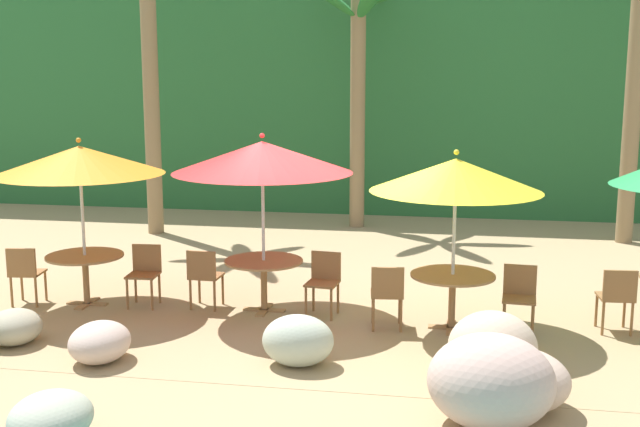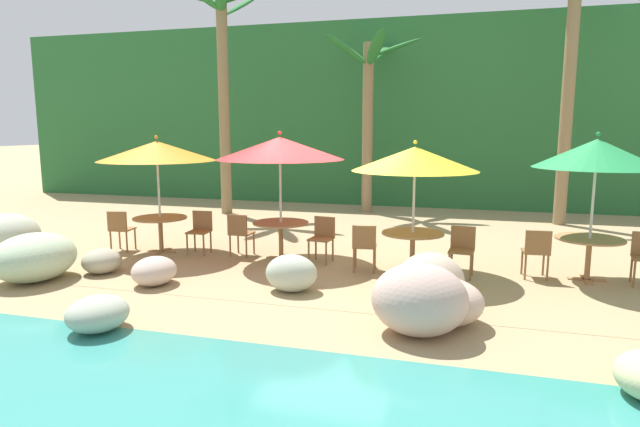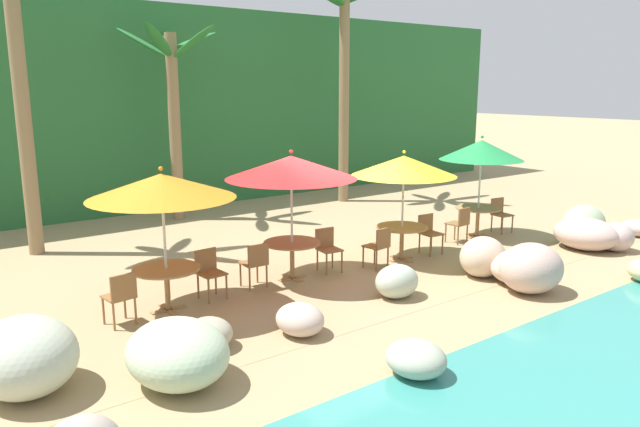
{
  "view_description": "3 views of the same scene",
  "coord_description": "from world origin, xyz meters",
  "views": [
    {
      "loc": [
        1.65,
        -10.47,
        3.37
      ],
      "look_at": [
        -0.28,
        0.43,
        1.36
      ],
      "focal_mm": 44.84,
      "sensor_mm": 36.0,
      "label": 1
    },
    {
      "loc": [
        2.57,
        -9.68,
        2.58
      ],
      "look_at": [
        -0.19,
        -0.0,
        0.96
      ],
      "focal_mm": 30.07,
      "sensor_mm": 36.0,
      "label": 2
    },
    {
      "loc": [
        -7.27,
        -9.14,
        3.67
      ],
      "look_at": [
        -0.36,
        0.04,
        1.22
      ],
      "focal_mm": 33.69,
      "sensor_mm": 36.0,
      "label": 3
    }
  ],
  "objects": [
    {
      "name": "chair_red_seaward",
      "position": [
        -0.16,
        0.07,
        0.51
      ],
      "size": [
        0.46,
        0.47,
        0.87
      ],
      "color": "olive",
      "rests_on": "ground"
    },
    {
      "name": "ground_plane",
      "position": [
        0.0,
        0.0,
        0.0
      ],
      "size": [
        120.0,
        120.0,
        0.0
      ],
      "primitive_type": "plane",
      "color": "tan"
    },
    {
      "name": "chair_yellow_seaward",
      "position": [
        2.46,
        -0.24,
        0.51
      ],
      "size": [
        0.45,
        0.46,
        0.87
      ],
      "color": "olive",
      "rests_on": "ground"
    },
    {
      "name": "umbrella_red",
      "position": [
        -1.01,
        0.07,
        2.18
      ],
      "size": [
        2.48,
        2.48,
        2.51
      ],
      "color": "silver",
      "rests_on": "ground"
    },
    {
      "name": "chair_orange_seaward",
      "position": [
        -2.77,
        0.07,
        0.51
      ],
      "size": [
        0.45,
        0.46,
        0.87
      ],
      "color": "olive",
      "rests_on": "ground"
    },
    {
      "name": "umbrella_yellow",
      "position": [
        1.6,
        -0.27,
        2.04
      ],
      "size": [
        2.21,
        2.21,
        2.36
      ],
      "color": "silver",
      "rests_on": "ground"
    },
    {
      "name": "dining_table_orange",
      "position": [
        -3.61,
        -0.08,
        0.61
      ],
      "size": [
        1.1,
        1.1,
        0.74
      ],
      "color": "#A37547",
      "rests_on": "ground"
    },
    {
      "name": "terrace_deck",
      "position": [
        0.0,
        0.0,
        0.0
      ],
      "size": [
        18.0,
        5.2,
        0.01
      ],
      "color": "tan",
      "rests_on": "ground"
    },
    {
      "name": "umbrella_orange",
      "position": [
        -3.61,
        -0.08,
        2.11
      ],
      "size": [
        2.37,
        2.37,
        2.42
      ],
      "color": "silver",
      "rests_on": "ground"
    },
    {
      "name": "rock_seawall",
      "position": [
        0.11,
        -2.4,
        0.38
      ],
      "size": [
        16.06,
        3.66,
        0.95
      ],
      "color": "#CCA79C",
      "rests_on": "ground"
    },
    {
      "name": "chair_green_inland",
      "position": [
        3.68,
        -0.1,
        0.51
      ],
      "size": [
        0.45,
        0.46,
        0.87
      ],
      "color": "olive",
      "rests_on": "ground"
    },
    {
      "name": "palm_tree_nearest",
      "position": [
        -4.55,
        4.97,
        4.37
      ],
      "size": [
        3.15,
        2.95,
        6.6
      ],
      "color": "olive",
      "rests_on": "ground"
    },
    {
      "name": "chair_orange_inland",
      "position": [
        -4.45,
        -0.28,
        0.51
      ],
      "size": [
        0.47,
        0.48,
        0.87
      ],
      "color": "olive",
      "rests_on": "ground"
    },
    {
      "name": "dining_table_red",
      "position": [
        -1.01,
        0.07,
        0.61
      ],
      "size": [
        1.1,
        1.1,
        0.74
      ],
      "color": "#A37547",
      "rests_on": "ground"
    },
    {
      "name": "foliage_backdrop",
      "position": [
        0.0,
        9.0,
        3.0
      ],
      "size": [
        28.0,
        2.4,
        6.0
      ],
      "color": "#286633",
      "rests_on": "ground"
    },
    {
      "name": "chair_red_inland",
      "position": [
        -1.86,
        0.01,
        0.51
      ],
      "size": [
        0.43,
        0.44,
        0.87
      ],
      "color": "olive",
      "rests_on": "ground"
    },
    {
      "name": "dining_table_yellow",
      "position": [
        1.6,
        -0.27,
        0.61
      ],
      "size": [
        1.1,
        1.1,
        0.74
      ],
      "color": "#A37547",
      "rests_on": "ground"
    },
    {
      "name": "chair_yellow_inland",
      "position": [
        0.77,
        -0.46,
        0.51
      ],
      "size": [
        0.47,
        0.48,
        0.87
      ],
      "color": "olive",
      "rests_on": "ground"
    },
    {
      "name": "palm_tree_second",
      "position": [
        -0.51,
        6.43,
        3.43
      ],
      "size": [
        2.76,
        2.93,
        5.23
      ],
      "color": "olive",
      "rests_on": "ground"
    }
  ]
}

